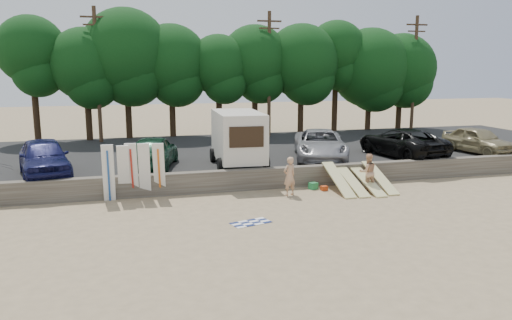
% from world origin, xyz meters
% --- Properties ---
extents(ground, '(120.00, 120.00, 0.00)m').
position_xyz_m(ground, '(0.00, 0.00, 0.00)').
color(ground, tan).
rests_on(ground, ground).
extents(seawall, '(44.00, 0.50, 1.00)m').
position_xyz_m(seawall, '(0.00, 3.00, 0.50)').
color(seawall, '#6B6356').
rests_on(seawall, ground).
extents(parking_lot, '(44.00, 14.50, 0.70)m').
position_xyz_m(parking_lot, '(0.00, 10.50, 0.35)').
color(parking_lot, '#282828').
rests_on(parking_lot, ground).
extents(treeline, '(33.16, 6.39, 9.18)m').
position_xyz_m(treeline, '(0.90, 17.50, 6.18)').
color(treeline, '#382616').
rests_on(treeline, parking_lot).
extents(utility_poles, '(25.80, 0.26, 9.00)m').
position_xyz_m(utility_poles, '(2.00, 16.00, 5.43)').
color(utility_poles, '#473321').
rests_on(utility_poles, parking_lot).
extents(box_trailer, '(2.70, 4.54, 2.81)m').
position_xyz_m(box_trailer, '(-2.80, 5.36, 2.28)').
color(box_trailer, beige).
rests_on(box_trailer, parking_lot).
extents(car_0, '(3.15, 5.52, 1.77)m').
position_xyz_m(car_0, '(-12.18, 5.40, 1.58)').
color(car_0, '#15174A').
rests_on(car_0, parking_lot).
extents(car_1, '(3.17, 5.23, 1.67)m').
position_xyz_m(car_1, '(-7.08, 6.06, 1.53)').
color(car_1, '#153A28').
rests_on(car_1, parking_lot).
extents(car_2, '(4.34, 6.39, 1.62)m').
position_xyz_m(car_2, '(2.06, 6.12, 1.51)').
color(car_2, '#9E9DA3').
rests_on(car_2, parking_lot).
extents(car_3, '(3.45, 6.11, 1.61)m').
position_xyz_m(car_3, '(6.94, 5.74, 1.51)').
color(car_3, black).
rests_on(car_3, parking_lot).
extents(car_4, '(2.50, 4.80, 1.56)m').
position_xyz_m(car_4, '(11.87, 5.45, 1.48)').
color(car_4, '#92855D').
rests_on(car_4, parking_lot).
extents(surfboard_upright_0, '(0.50, 0.59, 2.56)m').
position_xyz_m(surfboard_upright_0, '(-9.21, 2.44, 1.28)').
color(surfboard_upright_0, white).
rests_on(surfboard_upright_0, ground).
extents(surfboard_upright_1, '(0.51, 0.86, 2.49)m').
position_xyz_m(surfboard_upright_1, '(-8.58, 2.60, 1.25)').
color(surfboard_upright_1, white).
rests_on(surfboard_upright_1, ground).
extents(surfboard_upright_2, '(0.58, 0.68, 2.55)m').
position_xyz_m(surfboard_upright_2, '(-8.22, 2.64, 1.28)').
color(surfboard_upright_2, white).
rests_on(surfboard_upright_2, ground).
extents(surfboard_upright_3, '(0.56, 0.73, 2.54)m').
position_xyz_m(surfboard_upright_3, '(-7.69, 2.56, 1.27)').
color(surfboard_upright_3, white).
rests_on(surfboard_upright_3, ground).
extents(surfboard_upright_4, '(0.61, 0.82, 2.52)m').
position_xyz_m(surfboard_upright_4, '(-7.05, 2.59, 1.26)').
color(surfboard_upright_4, white).
rests_on(surfboard_upright_4, ground).
extents(surfboard_low_0, '(0.56, 2.82, 1.17)m').
position_xyz_m(surfboard_low_0, '(1.13, 1.53, 0.58)').
color(surfboard_low_0, beige).
rests_on(surfboard_low_0, ground).
extents(surfboard_low_1, '(0.56, 2.88, 0.97)m').
position_xyz_m(surfboard_low_1, '(1.80, 1.52, 0.48)').
color(surfboard_low_1, beige).
rests_on(surfboard_low_1, ground).
extents(surfboard_low_2, '(0.56, 2.90, 0.89)m').
position_xyz_m(surfboard_low_2, '(2.56, 1.40, 0.44)').
color(surfboard_low_2, beige).
rests_on(surfboard_low_2, ground).
extents(surfboard_low_3, '(0.56, 2.84, 1.10)m').
position_xyz_m(surfboard_low_3, '(3.28, 1.55, 0.55)').
color(surfboard_low_3, beige).
rests_on(surfboard_low_3, ground).
extents(beachgoer_a, '(0.76, 0.63, 1.79)m').
position_xyz_m(beachgoer_a, '(-1.32, 1.46, 0.89)').
color(beachgoer_a, tan).
rests_on(beachgoer_a, ground).
extents(beachgoer_b, '(0.93, 0.77, 1.77)m').
position_xyz_m(beachgoer_b, '(2.57, 1.41, 0.88)').
color(beachgoer_b, tan).
rests_on(beachgoer_b, ground).
extents(cooler, '(0.46, 0.41, 0.32)m').
position_xyz_m(cooler, '(0.17, 2.28, 0.16)').
color(cooler, '#27924C').
rests_on(cooler, ground).
extents(gear_bag, '(0.33, 0.29, 0.22)m').
position_xyz_m(gear_bag, '(0.57, 1.89, 0.11)').
color(gear_bag, '#BF4016').
rests_on(gear_bag, ground).
extents(beach_towel, '(1.85, 1.85, 0.00)m').
position_xyz_m(beach_towel, '(-4.03, -2.03, 0.01)').
color(beach_towel, white).
rests_on(beach_towel, ground).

